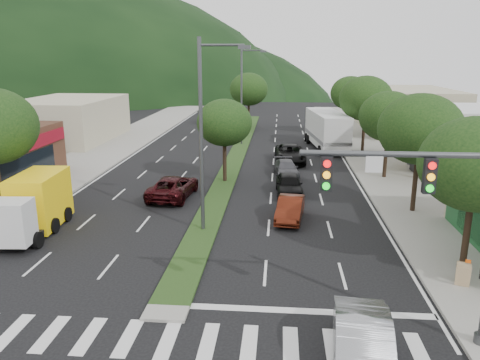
# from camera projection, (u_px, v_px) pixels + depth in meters

# --- Properties ---
(ground) EXTENTS (160.00, 160.00, 0.00)m
(ground) POSITION_uv_depth(u_px,v_px,m) (169.00, 308.00, 17.44)
(ground) COLOR black
(ground) RESTS_ON ground
(sidewalk_right) EXTENTS (5.00, 90.00, 0.15)m
(sidewalk_right) POSITION_uv_depth(u_px,v_px,m) (378.00, 163.00, 40.45)
(sidewalk_right) COLOR gray
(sidewalk_right) RESTS_ON ground
(sidewalk_left) EXTENTS (6.00, 90.00, 0.15)m
(sidewalk_left) POSITION_uv_depth(u_px,v_px,m) (92.00, 158.00, 42.56)
(sidewalk_left) COLOR gray
(sidewalk_left) RESTS_ON ground
(median) EXTENTS (1.60, 56.00, 0.12)m
(median) POSITION_uv_depth(u_px,v_px,m) (237.00, 154.00, 44.38)
(median) COLOR #233C15
(median) RESTS_ON ground
(crosswalk) EXTENTS (19.00, 2.20, 0.01)m
(crosswalk) POSITION_uv_depth(u_px,v_px,m) (155.00, 339.00, 15.51)
(crosswalk) COLOR silver
(crosswalk) RESTS_ON ground
(traffic_signal) EXTENTS (6.12, 0.40, 7.00)m
(traffic_signal) POSITION_uv_depth(u_px,v_px,m) (446.00, 210.00, 14.01)
(traffic_signal) COLOR #47494C
(traffic_signal) RESTS_ON ground
(gas_canopy) EXTENTS (12.20, 8.20, 5.25)m
(gas_canopy) POSITION_uv_depth(u_px,v_px,m) (476.00, 116.00, 35.85)
(gas_canopy) COLOR silver
(gas_canopy) RESTS_ON ground
(bldg_left_far) EXTENTS (9.00, 14.00, 4.60)m
(bldg_left_far) POSITION_uv_depth(u_px,v_px,m) (69.00, 120.00, 51.14)
(bldg_left_far) COLOR beige
(bldg_left_far) RESTS_ON ground
(bldg_right_far) EXTENTS (10.00, 16.00, 5.20)m
(bldg_right_far) POSITION_uv_depth(u_px,v_px,m) (407.00, 110.00, 57.51)
(bldg_right_far) COLOR beige
(bldg_right_far) RESTS_ON ground
(tree_r_a) EXTENTS (4.60, 4.60, 6.63)m
(tree_r_a) POSITION_uv_depth(u_px,v_px,m) (476.00, 164.00, 19.06)
(tree_r_a) COLOR black
(tree_r_a) RESTS_ON sidewalk_right
(tree_r_b) EXTENTS (4.80, 4.80, 6.94)m
(tree_r_b) POSITION_uv_depth(u_px,v_px,m) (420.00, 129.00, 26.70)
(tree_r_b) COLOR black
(tree_r_b) RESTS_ON sidewalk_right
(tree_r_c) EXTENTS (4.40, 4.40, 6.48)m
(tree_r_c) POSITION_uv_depth(u_px,v_px,m) (389.00, 117.00, 34.48)
(tree_r_c) COLOR black
(tree_r_c) RESTS_ON sidewalk_right
(tree_r_d) EXTENTS (5.00, 5.00, 7.17)m
(tree_r_d) POSITION_uv_depth(u_px,v_px,m) (366.00, 99.00, 43.99)
(tree_r_d) COLOR black
(tree_r_d) RESTS_ON sidewalk_right
(tree_r_e) EXTENTS (4.60, 4.60, 6.71)m
(tree_r_e) POSITION_uv_depth(u_px,v_px,m) (350.00, 93.00, 53.69)
(tree_r_e) COLOR black
(tree_r_e) RESTS_ON sidewalk_right
(tree_med_near) EXTENTS (4.00, 4.00, 6.02)m
(tree_med_near) POSITION_uv_depth(u_px,v_px,m) (224.00, 123.00, 33.62)
(tree_med_near) COLOR black
(tree_med_near) RESTS_ON median
(tree_med_far) EXTENTS (4.80, 4.80, 6.94)m
(tree_med_far) POSITION_uv_depth(u_px,v_px,m) (249.00, 89.00, 58.50)
(tree_med_far) COLOR black
(tree_med_far) RESTS_ON median
(streetlight_near) EXTENTS (2.60, 0.25, 10.00)m
(streetlight_near) POSITION_uv_depth(u_px,v_px,m) (205.00, 127.00, 23.68)
(streetlight_near) COLOR #47494C
(streetlight_near) RESTS_ON ground
(streetlight_mid) EXTENTS (2.60, 0.25, 10.00)m
(streetlight_mid) POSITION_uv_depth(u_px,v_px,m) (244.00, 91.00, 47.75)
(streetlight_mid) COLOR #47494C
(streetlight_mid) RESTS_ON ground
(sedan_silver) EXTENTS (2.11, 4.92, 1.58)m
(sedan_silver) POSITION_uv_depth(u_px,v_px,m) (363.00, 347.00, 13.81)
(sedan_silver) COLOR #919398
(sedan_silver) RESTS_ON ground
(suv_maroon) EXTENTS (2.86, 5.45, 1.46)m
(suv_maroon) POSITION_uv_depth(u_px,v_px,m) (173.00, 187.00, 30.88)
(suv_maroon) COLOR black
(suv_maroon) RESTS_ON ground
(car_queue_a) EXTENTS (1.91, 4.31, 1.44)m
(car_queue_a) POSITION_uv_depth(u_px,v_px,m) (289.00, 184.00, 31.47)
(car_queue_a) COLOR black
(car_queue_a) RESTS_ON ground
(car_queue_b) EXTENTS (2.16, 4.31, 1.20)m
(car_queue_b) POSITION_uv_depth(u_px,v_px,m) (286.00, 169.00, 36.32)
(car_queue_b) COLOR #4A4A4F
(car_queue_b) RESTS_ON ground
(car_queue_c) EXTENTS (1.83, 4.10, 1.31)m
(car_queue_c) POSITION_uv_depth(u_px,v_px,m) (290.00, 209.00, 26.67)
(car_queue_c) COLOR #4F1A0D
(car_queue_c) RESTS_ON ground
(car_queue_d) EXTENTS (2.82, 5.56, 1.51)m
(car_queue_d) POSITION_uv_depth(u_px,v_px,m) (290.00, 154.00, 41.07)
(car_queue_d) COLOR black
(car_queue_d) RESTS_ON ground
(box_truck) EXTENTS (2.71, 6.19, 2.98)m
(box_truck) POSITION_uv_depth(u_px,v_px,m) (34.00, 206.00, 24.72)
(box_truck) COLOR silver
(box_truck) RESTS_ON ground
(motorhome) EXTENTS (4.00, 9.75, 3.64)m
(motorhome) POSITION_uv_depth(u_px,v_px,m) (327.00, 129.00, 46.87)
(motorhome) COLOR silver
(motorhome) RESTS_ON ground
(a_frame_sign) EXTENTS (0.72, 0.77, 1.22)m
(a_frame_sign) POSITION_uv_depth(u_px,v_px,m) (463.00, 273.00, 18.72)
(a_frame_sign) COLOR tan
(a_frame_sign) RESTS_ON sidewalk_right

